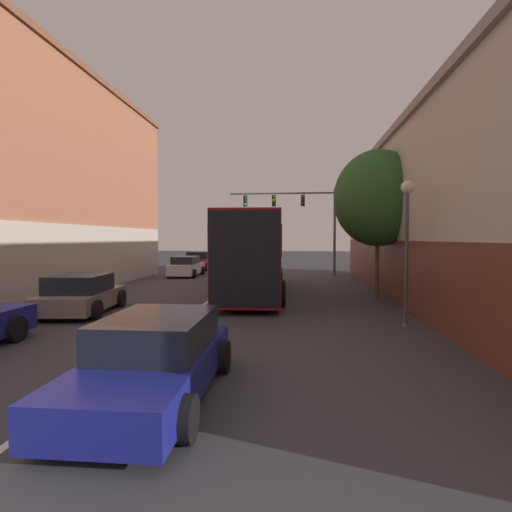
% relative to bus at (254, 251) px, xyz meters
% --- Properties ---
extents(lane_center_line, '(0.14, 43.32, 0.01)m').
position_rel_bus_xyz_m(lane_center_line, '(-1.60, -1.58, -2.00)').
color(lane_center_line, silver).
rests_on(lane_center_line, ground_plane).
extents(building_left_brick, '(6.80, 22.29, 10.82)m').
position_rel_bus_xyz_m(building_left_brick, '(-11.34, -1.11, 3.52)').
color(building_left_brick, '#A86647').
rests_on(building_left_brick, ground_plane).
extents(building_right_storefront, '(8.53, 26.36, 7.10)m').
position_rel_bus_xyz_m(building_right_storefront, '(9.96, -1.89, 1.67)').
color(building_right_storefront, beige).
rests_on(building_right_storefront, ground_plane).
extents(bus, '(3.16, 11.22, 3.57)m').
position_rel_bus_xyz_m(bus, '(0.00, 0.00, 0.00)').
color(bus, maroon).
rests_on(bus, ground_plane).
extents(hatchback_foreground, '(2.05, 4.28, 1.30)m').
position_rel_bus_xyz_m(hatchback_foreground, '(-0.31, -12.17, -1.38)').
color(hatchback_foreground, navy).
rests_on(hatchback_foreground, ground_plane).
extents(parked_car_left_near, '(2.44, 3.99, 1.33)m').
position_rel_bus_xyz_m(parked_car_left_near, '(-5.40, -5.40, -1.37)').
color(parked_car_left_near, slate).
rests_on(parked_car_left_near, ground_plane).
extents(parked_car_left_far, '(1.95, 4.22, 1.36)m').
position_rel_bus_xyz_m(parked_car_left_far, '(-5.53, 8.23, -1.36)').
color(parked_car_left_far, silver).
rests_on(parked_car_left_far, ground_plane).
extents(parked_car_left_distant, '(2.36, 4.80, 1.48)m').
position_rel_bus_xyz_m(parked_car_left_distant, '(-5.89, 14.15, -1.30)').
color(parked_car_left_distant, red).
rests_on(parked_car_left_distant, ground_plane).
extents(traffic_signal_gantry, '(7.52, 0.36, 6.07)m').
position_rel_bus_xyz_m(traffic_signal_gantry, '(2.09, 10.07, 2.51)').
color(traffic_signal_gantry, '#514C47').
rests_on(traffic_signal_gantry, ground_plane).
extents(street_lamp, '(0.38, 0.38, 4.25)m').
position_rel_bus_xyz_m(street_lamp, '(5.17, -6.34, 0.81)').
color(street_lamp, '#47474C').
rests_on(street_lamp, ground_plane).
extents(street_tree_near, '(3.59, 3.23, 6.19)m').
position_rel_bus_xyz_m(street_tree_near, '(5.28, -1.54, 2.21)').
color(street_tree_near, brown).
rests_on(street_tree_near, ground_plane).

